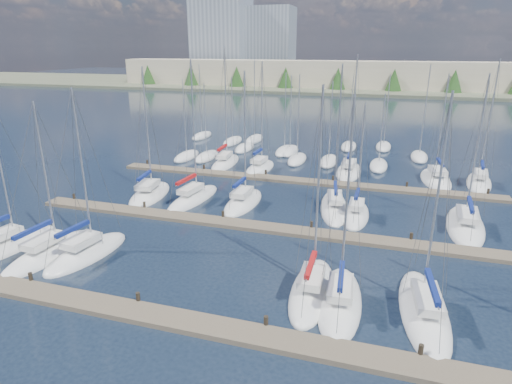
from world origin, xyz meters
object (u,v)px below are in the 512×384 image
(sailboat_f, at_px, (424,311))
(sailboat_i, at_px, (193,198))
(sailboat_n, at_px, (225,163))
(sailboat_j, at_px, (243,202))
(sailboat_o, at_px, (260,168))
(sailboat_r, at_px, (479,182))
(sailboat_m, at_px, (465,225))
(sailboat_q, at_px, (436,179))
(sailboat_k, at_px, (334,207))
(sailboat_d, at_px, (312,290))
(sailboat_h, at_px, (150,194))
(sailboat_p, at_px, (349,171))
(sailboat_c, at_px, (87,253))
(sailboat_l, at_px, (356,215))
(sailboat_e, at_px, (339,301))
(sailboat_b, at_px, (50,253))
(sailboat_a, at_px, (7,247))

(sailboat_f, relative_size, sailboat_i, 0.93)
(sailboat_f, xyz_separation_m, sailboat_n, (-23.09, 27.78, 0.02))
(sailboat_j, distance_m, sailboat_o, 12.62)
(sailboat_f, relative_size, sailboat_r, 0.94)
(sailboat_m, distance_m, sailboat_q, 13.73)
(sailboat_k, distance_m, sailboat_o, 15.57)
(sailboat_d, relative_size, sailboat_r, 0.94)
(sailboat_d, relative_size, sailboat_h, 0.99)
(sailboat_k, xyz_separation_m, sailboat_i, (-13.99, -1.70, 0.01))
(sailboat_p, distance_m, sailboat_c, 32.64)
(sailboat_o, bearing_deg, sailboat_d, -63.30)
(sailboat_k, height_order, sailboat_o, sailboat_k)
(sailboat_d, xyz_separation_m, sailboat_m, (10.85, 14.17, -0.01))
(sailboat_d, distance_m, sailboat_r, 31.32)
(sailboat_j, distance_m, sailboat_k, 8.87)
(sailboat_d, xyz_separation_m, sailboat_k, (-0.56, 15.20, 0.00))
(sailboat_l, bearing_deg, sailboat_j, 179.09)
(sailboat_e, height_order, sailboat_i, sailboat_i)
(sailboat_j, distance_m, sailboat_f, 21.47)
(sailboat_l, bearing_deg, sailboat_i, -178.86)
(sailboat_j, bearing_deg, sailboat_p, 58.90)
(sailboat_r, distance_m, sailboat_h, 36.62)
(sailboat_j, height_order, sailboat_b, sailboat_j)
(sailboat_e, xyz_separation_m, sailboat_f, (4.83, 0.46, -0.01))
(sailboat_m, height_order, sailboat_b, sailboat_m)
(sailboat_p, height_order, sailboat_a, sailboat_p)
(sailboat_i, bearing_deg, sailboat_r, 32.53)
(sailboat_j, distance_m, sailboat_e, 18.52)
(sailboat_f, bearing_deg, sailboat_o, 119.21)
(sailboat_e, bearing_deg, sailboat_n, 118.97)
(sailboat_d, distance_m, sailboat_k, 15.21)
(sailboat_r, height_order, sailboat_m, sailboat_r)
(sailboat_p, xyz_separation_m, sailboat_m, (11.27, -14.07, -0.01))
(sailboat_q, bearing_deg, sailboat_d, -113.59)
(sailboat_f, distance_m, sailboat_a, 30.20)
(sailboat_b, bearing_deg, sailboat_e, 2.94)
(sailboat_j, distance_m, sailboat_c, 15.83)
(sailboat_j, height_order, sailboat_f, sailboat_j)
(sailboat_n, height_order, sailboat_o, sailboat_n)
(sailboat_h, bearing_deg, sailboat_e, -42.67)
(sailboat_r, height_order, sailboat_q, sailboat_r)
(sailboat_l, distance_m, sailboat_b, 25.73)
(sailboat_e, bearing_deg, sailboat_f, 1.46)
(sailboat_k, bearing_deg, sailboat_r, 32.61)
(sailboat_d, bearing_deg, sailboat_l, 81.89)
(sailboat_i, bearing_deg, sailboat_c, -94.59)
(sailboat_k, distance_m, sailboat_c, 22.31)
(sailboat_m, height_order, sailboat_c, sailboat_m)
(sailboat_j, height_order, sailboat_a, sailboat_j)
(sailboat_m, xyz_separation_m, sailboat_l, (-9.22, -0.39, 0.01))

